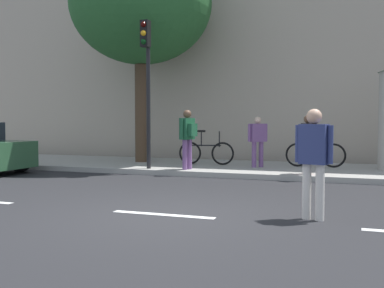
{
  "coord_description": "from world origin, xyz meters",
  "views": [
    {
      "loc": [
        3.08,
        -7.16,
        1.58
      ],
      "look_at": [
        -0.21,
        2.0,
        1.07
      ],
      "focal_mm": 44.37,
      "sensor_mm": 36.0,
      "label": 1
    }
  ],
  "objects_px": {
    "pedestrian_in_dark_shirt": "(307,140)",
    "pedestrian_with_bag": "(188,134)",
    "bicycle_leaning": "(315,154)",
    "bicycle_upright": "(206,152)",
    "pedestrian_near_pole": "(314,155)",
    "traffic_light": "(147,70)",
    "street_tree": "(141,4)",
    "pedestrian_tallest": "(258,138)"
  },
  "relations": [
    {
      "from": "traffic_light",
      "to": "bicycle_leaning",
      "type": "height_order",
      "value": "traffic_light"
    },
    {
      "from": "pedestrian_near_pole",
      "to": "bicycle_leaning",
      "type": "bearing_deg",
      "value": 94.93
    },
    {
      "from": "bicycle_leaning",
      "to": "traffic_light",
      "type": "bearing_deg",
      "value": -154.38
    },
    {
      "from": "pedestrian_in_dark_shirt",
      "to": "pedestrian_tallest",
      "type": "relative_size",
      "value": 1.02
    },
    {
      "from": "pedestrian_near_pole",
      "to": "pedestrian_tallest",
      "type": "relative_size",
      "value": 1.16
    },
    {
      "from": "pedestrian_in_dark_shirt",
      "to": "bicycle_leaning",
      "type": "xyz_separation_m",
      "value": [
        0.03,
        1.95,
        -0.5
      ]
    },
    {
      "from": "traffic_light",
      "to": "pedestrian_near_pole",
      "type": "bearing_deg",
      "value": -43.13
    },
    {
      "from": "street_tree",
      "to": "pedestrian_with_bag",
      "type": "height_order",
      "value": "street_tree"
    },
    {
      "from": "pedestrian_with_bag",
      "to": "bicycle_upright",
      "type": "height_order",
      "value": "pedestrian_with_bag"
    },
    {
      "from": "pedestrian_in_dark_shirt",
      "to": "pedestrian_with_bag",
      "type": "xyz_separation_m",
      "value": [
        -3.34,
        0.03,
        0.13
      ]
    },
    {
      "from": "pedestrian_tallest",
      "to": "pedestrian_with_bag",
      "type": "height_order",
      "value": "pedestrian_with_bag"
    },
    {
      "from": "pedestrian_in_dark_shirt",
      "to": "bicycle_leaning",
      "type": "height_order",
      "value": "pedestrian_in_dark_shirt"
    },
    {
      "from": "pedestrian_with_bag",
      "to": "bicycle_upright",
      "type": "bearing_deg",
      "value": 88.15
    },
    {
      "from": "traffic_light",
      "to": "pedestrian_with_bag",
      "type": "height_order",
      "value": "traffic_light"
    },
    {
      "from": "pedestrian_near_pole",
      "to": "pedestrian_with_bag",
      "type": "relative_size",
      "value": 1.03
    },
    {
      "from": "street_tree",
      "to": "pedestrian_in_dark_shirt",
      "type": "xyz_separation_m",
      "value": [
        5.67,
        -1.83,
        -4.38
      ]
    },
    {
      "from": "pedestrian_near_pole",
      "to": "bicycle_leaning",
      "type": "height_order",
      "value": "pedestrian_near_pole"
    },
    {
      "from": "pedestrian_tallest",
      "to": "bicycle_leaning",
      "type": "distance_m",
      "value": 1.8
    },
    {
      "from": "street_tree",
      "to": "pedestrian_with_bag",
      "type": "distance_m",
      "value": 5.17
    },
    {
      "from": "traffic_light",
      "to": "street_tree",
      "type": "xyz_separation_m",
      "value": [
        -1.17,
        2.06,
        2.41
      ]
    },
    {
      "from": "pedestrian_in_dark_shirt",
      "to": "pedestrian_with_bag",
      "type": "relative_size",
      "value": 0.91
    },
    {
      "from": "pedestrian_in_dark_shirt",
      "to": "bicycle_leaning",
      "type": "relative_size",
      "value": 0.87
    },
    {
      "from": "pedestrian_near_pole",
      "to": "pedestrian_in_dark_shirt",
      "type": "relative_size",
      "value": 1.13
    },
    {
      "from": "street_tree",
      "to": "pedestrian_tallest",
      "type": "xyz_separation_m",
      "value": [
        4.07,
        -0.49,
        -4.37
      ]
    },
    {
      "from": "street_tree",
      "to": "traffic_light",
      "type": "bearing_deg",
      "value": -60.41
    },
    {
      "from": "pedestrian_near_pole",
      "to": "bicycle_upright",
      "type": "height_order",
      "value": "pedestrian_near_pole"
    },
    {
      "from": "street_tree",
      "to": "pedestrian_near_pole",
      "type": "distance_m",
      "value": 10.3
    },
    {
      "from": "traffic_light",
      "to": "street_tree",
      "type": "relative_size",
      "value": 0.58
    },
    {
      "from": "pedestrian_tallest",
      "to": "bicycle_upright",
      "type": "distance_m",
      "value": 1.78
    },
    {
      "from": "bicycle_upright",
      "to": "traffic_light",
      "type": "bearing_deg",
      "value": -123.91
    },
    {
      "from": "pedestrian_in_dark_shirt",
      "to": "street_tree",
      "type": "bearing_deg",
      "value": 162.08
    },
    {
      "from": "pedestrian_in_dark_shirt",
      "to": "bicycle_upright",
      "type": "bearing_deg",
      "value": 154.45
    },
    {
      "from": "street_tree",
      "to": "bicycle_upright",
      "type": "relative_size",
      "value": 4.13
    },
    {
      "from": "bicycle_leaning",
      "to": "bicycle_upright",
      "type": "relative_size",
      "value": 1.0
    },
    {
      "from": "pedestrian_tallest",
      "to": "street_tree",
      "type": "bearing_deg",
      "value": 173.12
    },
    {
      "from": "traffic_light",
      "to": "pedestrian_with_bag",
      "type": "bearing_deg",
      "value": 12.4
    },
    {
      "from": "street_tree",
      "to": "pedestrian_with_bag",
      "type": "xyz_separation_m",
      "value": [
        2.33,
        -1.81,
        -4.24
      ]
    },
    {
      "from": "traffic_light",
      "to": "pedestrian_near_pole",
      "type": "distance_m",
      "value": 7.3
    },
    {
      "from": "pedestrian_near_pole",
      "to": "bicycle_upright",
      "type": "relative_size",
      "value": 0.99
    },
    {
      "from": "pedestrian_near_pole",
      "to": "bicycle_leaning",
      "type": "relative_size",
      "value": 0.99
    },
    {
      "from": "pedestrian_with_bag",
      "to": "pedestrian_near_pole",
      "type": "bearing_deg",
      "value": -51.88
    },
    {
      "from": "pedestrian_tallest",
      "to": "bicycle_leaning",
      "type": "relative_size",
      "value": 0.85
    }
  ]
}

